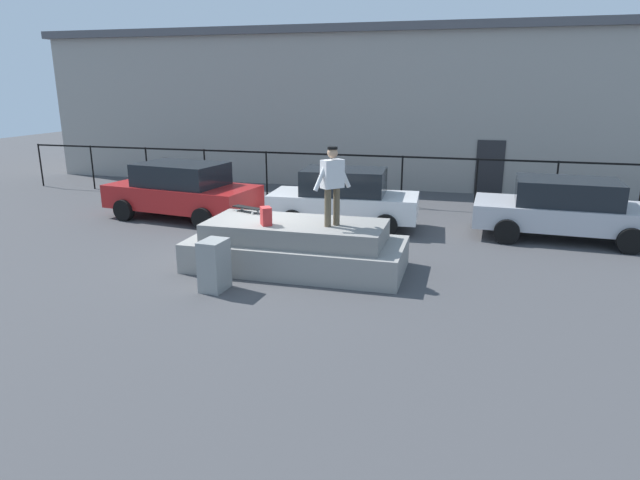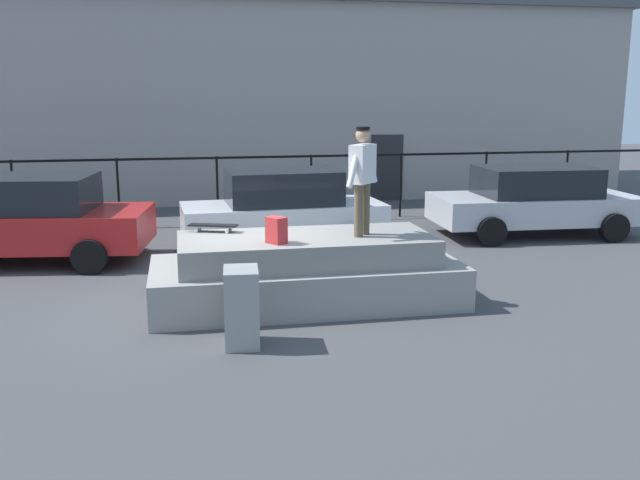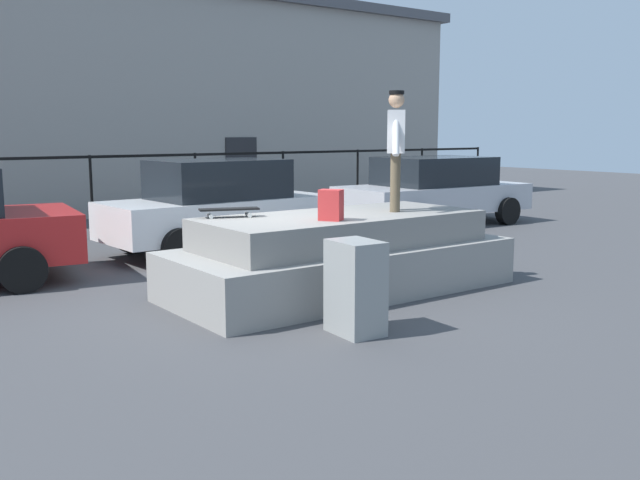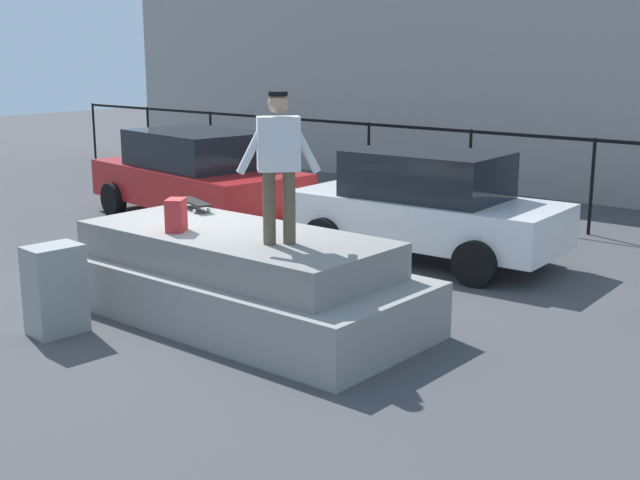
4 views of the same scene
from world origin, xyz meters
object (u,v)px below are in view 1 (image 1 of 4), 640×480
Objects in this scene: car_silver_sedan_far at (565,208)px; utility_box at (214,265)px; backpack at (266,216)px; car_red_sedan_near at (182,190)px; skateboarder at (332,181)px; skateboard at (247,208)px; car_white_sedan_mid at (344,198)px.

utility_box is (-7.25, -5.91, -0.31)m from car_silver_sedan_far.
car_red_sedan_near reaches higher than backpack.
car_silver_sedan_far is at bearing 2.59° from car_red_sedan_near.
skateboard is at bearing 161.58° from skateboarder.
skateboarder is 0.35× the size of car_red_sedan_near.
skateboard is at bearing 5.88° from backpack.
car_silver_sedan_far is at bearing 3.49° from car_white_sedan_mid.
skateboarder is at bearing -111.10° from backpack.
car_silver_sedan_far is at bearing -88.60° from backpack.
car_red_sedan_near reaches higher than car_silver_sedan_far.
car_silver_sedan_far reaches higher than backpack.
backpack is at bearing -167.45° from skateboarder.
car_silver_sedan_far is (5.24, 4.33, -1.21)m from skateboarder.
backpack reaches higher than skateboard.
car_red_sedan_near is 10.89m from car_silver_sedan_far.
backpack is 8.09m from car_silver_sedan_far.
backpack reaches higher than utility_box.
skateboarder is 2.09× the size of skateboard.
car_red_sedan_near is (-3.40, 3.10, -0.30)m from skateboard.
backpack is 1.60m from utility_box.
car_white_sedan_mid is at bearing -43.36° from backpack.
skateboarder is 4.27× the size of backpack.
skateboarder is 2.51m from skateboard.
backpack is 0.08× the size of car_red_sedan_near.
skateboard reaches higher than utility_box.
car_white_sedan_mid is at bearing 80.54° from utility_box.
skateboard is 1.37m from backpack.
car_white_sedan_mid is (1.60, 3.23, -0.31)m from skateboard.
backpack is (0.87, -1.05, 0.09)m from skateboard.
backpack is 0.08× the size of car_silver_sedan_far.
backpack is at bearing -99.71° from car_white_sedan_mid.
utility_box is (-2.01, -1.57, -1.52)m from skateboarder.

